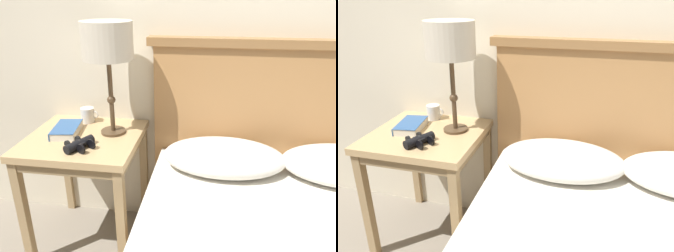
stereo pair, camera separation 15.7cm
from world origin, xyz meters
The scene contains 6 objects.
wall_back centered at (0.00, 0.90, 1.30)m, with size 8.00×0.06×2.60m.
nightstand centered at (-0.70, 0.61, 0.58)m, with size 0.58×0.58×0.67m.
table_lamp centered at (-0.56, 0.67, 1.13)m, with size 0.25×0.25×0.57m.
book_on_nightstand centered at (-0.80, 0.62, 0.69)m, with size 0.16×0.23×0.04m.
binoculars_pair centered at (-0.66, 0.46, 0.69)m, with size 0.16×0.16×0.05m.
coffee_mug centered at (-0.75, 0.79, 0.71)m, with size 0.10×0.08×0.08m.
Camera 1 is at (-0.03, -0.87, 1.37)m, focal length 35.00 mm.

